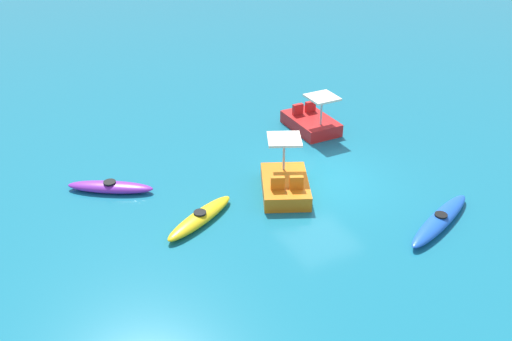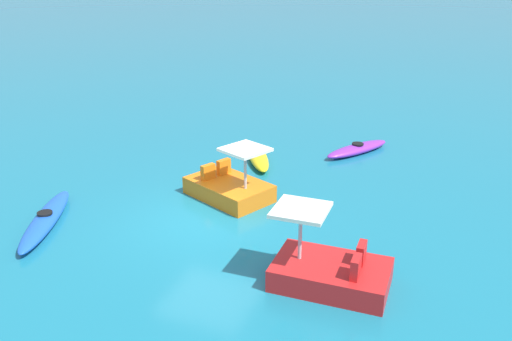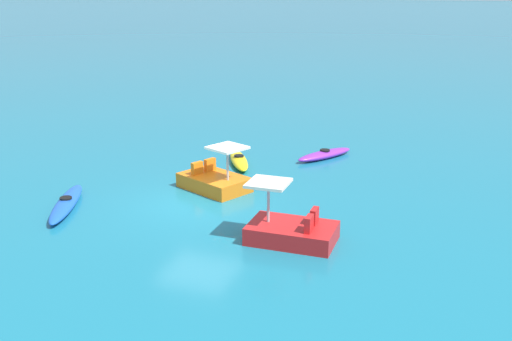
{
  "view_description": "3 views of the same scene",
  "coord_description": "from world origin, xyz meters",
  "px_view_note": "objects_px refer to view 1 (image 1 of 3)",
  "views": [
    {
      "loc": [
        9.64,
        13.99,
        10.02
      ],
      "look_at": [
        2.14,
        -0.82,
        0.57
      ],
      "focal_mm": 39.97,
      "sensor_mm": 36.0,
      "label": 1
    },
    {
      "loc": [
        -11.5,
        -5.8,
        6.43
      ],
      "look_at": [
        2.5,
        -0.4,
        0.54
      ],
      "focal_mm": 37.78,
      "sensor_mm": 36.0,
      "label": 2
    },
    {
      "loc": [
        -16.53,
        -7.99,
        6.83
      ],
      "look_at": [
        2.05,
        -1.3,
        0.67
      ],
      "focal_mm": 41.69,
      "sensor_mm": 36.0,
      "label": 3
    }
  ],
  "objects_px": {
    "kayak_yellow": "(200,218)",
    "kayak_purple": "(110,187)",
    "kayak_blue": "(440,220)",
    "pedal_boat_red": "(311,122)",
    "pedal_boat_orange": "(285,184)"
  },
  "relations": [
    {
      "from": "kayak_yellow",
      "to": "kayak_purple",
      "type": "height_order",
      "value": "same"
    },
    {
      "from": "kayak_purple",
      "to": "pedal_boat_red",
      "type": "bearing_deg",
      "value": -172.72
    },
    {
      "from": "kayak_yellow",
      "to": "pedal_boat_orange",
      "type": "xyz_separation_m",
      "value": [
        -3.16,
        -0.33,
        0.17
      ]
    },
    {
      "from": "kayak_blue",
      "to": "pedal_boat_orange",
      "type": "bearing_deg",
      "value": -48.55
    },
    {
      "from": "kayak_blue",
      "to": "pedal_boat_red",
      "type": "xyz_separation_m",
      "value": [
        -0.04,
        -7.53,
        0.17
      ]
    },
    {
      "from": "kayak_purple",
      "to": "pedal_boat_orange",
      "type": "height_order",
      "value": "pedal_boat_orange"
    },
    {
      "from": "kayak_purple",
      "to": "pedal_boat_red",
      "type": "relative_size",
      "value": 1.14
    },
    {
      "from": "kayak_yellow",
      "to": "kayak_blue",
      "type": "xyz_separation_m",
      "value": [
        -6.46,
        3.41,
        -0.0
      ]
    },
    {
      "from": "kayak_yellow",
      "to": "kayak_blue",
      "type": "relative_size",
      "value": 0.8
    },
    {
      "from": "pedal_boat_red",
      "to": "kayak_yellow",
      "type": "bearing_deg",
      "value": 32.33
    },
    {
      "from": "kayak_purple",
      "to": "pedal_boat_orange",
      "type": "xyz_separation_m",
      "value": [
        -5.16,
        2.7,
        0.17
      ]
    },
    {
      "from": "kayak_blue",
      "to": "kayak_purple",
      "type": "distance_m",
      "value": 10.63
    },
    {
      "from": "pedal_boat_orange",
      "to": "kayak_yellow",
      "type": "bearing_deg",
      "value": 5.89
    },
    {
      "from": "kayak_purple",
      "to": "pedal_boat_orange",
      "type": "bearing_deg",
      "value": 152.34
    },
    {
      "from": "kayak_blue",
      "to": "pedal_boat_orange",
      "type": "distance_m",
      "value": 4.99
    }
  ]
}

